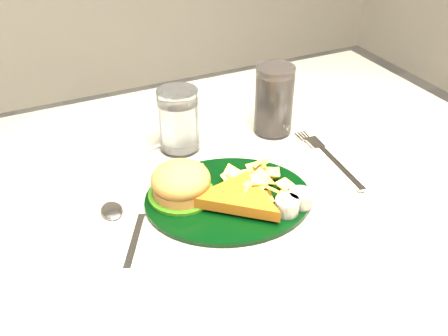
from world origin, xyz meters
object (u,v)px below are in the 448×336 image
(dinner_plate, at_px, (228,185))
(cola_glass, at_px, (274,100))
(table, at_px, (208,335))
(water_glass, at_px, (179,120))
(fork_napkin, at_px, (337,165))

(dinner_plate, distance_m, cola_glass, 0.24)
(table, distance_m, cola_glass, 0.50)
(dinner_plate, bearing_deg, table, 133.53)
(dinner_plate, xyz_separation_m, cola_glass, (0.17, 0.16, 0.04))
(table, height_order, cola_glass, cola_glass)
(dinner_plate, relative_size, water_glass, 2.27)
(water_glass, bearing_deg, table, -94.81)
(water_glass, bearing_deg, dinner_plate, -86.07)
(table, height_order, fork_napkin, fork_napkin)
(table, distance_m, water_glass, 0.45)
(cola_glass, xyz_separation_m, fork_napkin, (0.04, -0.16, -0.06))
(table, bearing_deg, fork_napkin, -10.51)
(water_glass, height_order, fork_napkin, water_glass)
(dinner_plate, bearing_deg, cola_glass, 58.48)
(cola_glass, bearing_deg, water_glass, 174.01)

